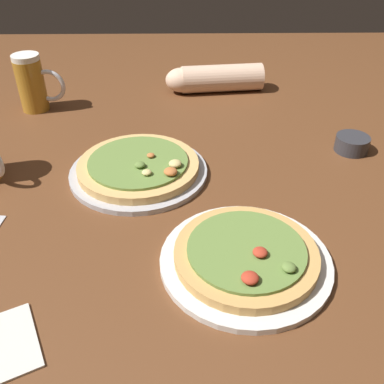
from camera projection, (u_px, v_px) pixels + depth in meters
name	position (u px, v px, depth m)	size (l,w,h in m)	color
ground_plane	(192.00, 206.00, 0.90)	(2.40, 2.40, 0.03)	brown
pizza_plate_near	(246.00, 257.00, 0.73)	(0.29, 0.29, 0.05)	silver
pizza_plate_far	(139.00, 168.00, 0.96)	(0.30, 0.30, 0.05)	#B2B2B7
beer_mug_dark	(33.00, 83.00, 1.20)	(0.13, 0.07, 0.16)	#B27A23
ramekin_sauce	(352.00, 144.00, 1.04)	(0.08, 0.08, 0.04)	#333338
diner_arm	(211.00, 79.00, 1.33)	(0.30, 0.11, 0.08)	beige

